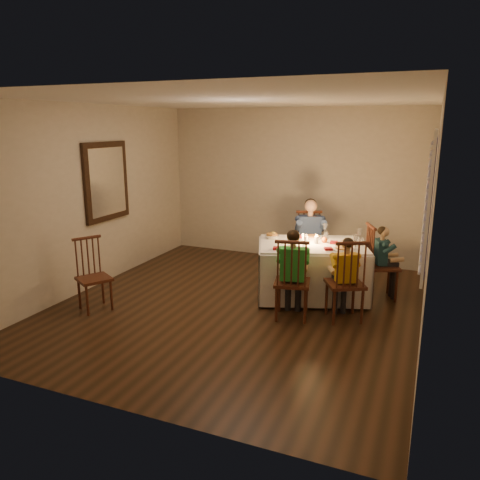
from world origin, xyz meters
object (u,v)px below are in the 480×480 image
at_px(chair_end, 379,297).
at_px(child_green, 291,317).
at_px(dining_table, 312,259).
at_px(chair_near_right, 343,319).
at_px(chair_adult, 308,277).
at_px(child_teal, 379,297).
at_px(adult, 308,277).
at_px(child_yellow, 343,319).
at_px(chair_near_left, 291,317).
at_px(chair_extra, 96,309).
at_px(serving_bowl, 272,237).

bearing_deg(chair_end, child_green, 117.63).
xyz_separation_m(dining_table, chair_near_right, (0.56, -0.62, -0.54)).
height_order(chair_adult, child_teal, chair_adult).
relative_size(chair_adult, adult, 0.83).
bearing_deg(adult, chair_adult, 0.00).
xyz_separation_m(chair_adult, chair_end, (1.13, -0.48, 0.00)).
bearing_deg(child_yellow, dining_table, -75.92).
distance_m(chair_near_left, chair_extra, 2.50).
distance_m(chair_extra, child_green, 2.50).
relative_size(child_teal, serving_bowl, 5.02).
relative_size(child_yellow, serving_bowl, 5.17).
height_order(child_green, serving_bowl, serving_bowl).
distance_m(chair_near_left, child_teal, 1.46).
xyz_separation_m(dining_table, child_yellow, (0.56, -0.62, -0.54)).
xyz_separation_m(chair_near_left, adult, (-0.19, 1.60, 0.00)).
xyz_separation_m(chair_end, serving_bowl, (-1.50, -0.23, 0.78)).
bearing_deg(chair_adult, serving_bowl, -138.33).
relative_size(chair_near_left, child_green, 0.92).
relative_size(dining_table, adult, 1.39).
bearing_deg(chair_end, chair_extra, 96.19).
bearing_deg(serving_bowl, chair_extra, -138.92).
height_order(chair_near_left, chair_near_right, same).
bearing_deg(serving_bowl, adult, 62.47).
height_order(chair_adult, child_yellow, child_yellow).
xyz_separation_m(child_yellow, serving_bowl, (-1.17, 0.70, 0.78)).
bearing_deg(child_yellow, chair_end, -137.68).
bearing_deg(chair_end, child_yellow, 137.78).
xyz_separation_m(chair_adult, chair_near_right, (0.80, -1.41, 0.00)).
relative_size(chair_near_left, adult, 0.83).
relative_size(child_green, child_teal, 1.12).
relative_size(chair_end, serving_bowl, 5.14).
relative_size(chair_end, child_teal, 1.02).
relative_size(chair_near_right, adult, 0.83).
bearing_deg(chair_near_left, adult, -94.84).
bearing_deg(child_teal, dining_table, 86.15).
xyz_separation_m(chair_near_left, child_teal, (0.93, 1.12, 0.00)).
bearing_deg(adult, chair_end, -44.03).
bearing_deg(chair_extra, chair_near_left, -42.81).
height_order(dining_table, child_green, dining_table).
distance_m(chair_near_left, child_yellow, 0.63).
relative_size(chair_adult, chair_near_left, 1.00).
height_order(chair_adult, adult, adult).
distance_m(chair_extra, adult, 3.20).
bearing_deg(adult, serving_bowl, -138.33).
xyz_separation_m(chair_extra, serving_bowl, (1.83, 1.60, 0.78)).
height_order(dining_table, chair_extra, dining_table).
distance_m(dining_table, adult, 0.98).
height_order(chair_near_right, serving_bowl, serving_bowl).
distance_m(chair_extra, child_yellow, 3.13).
bearing_deg(child_green, adult, -94.84).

